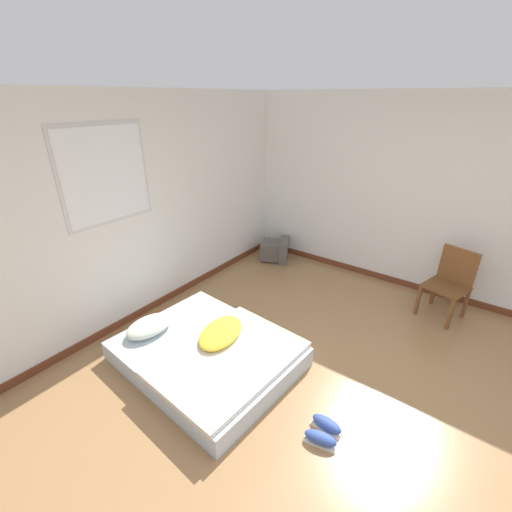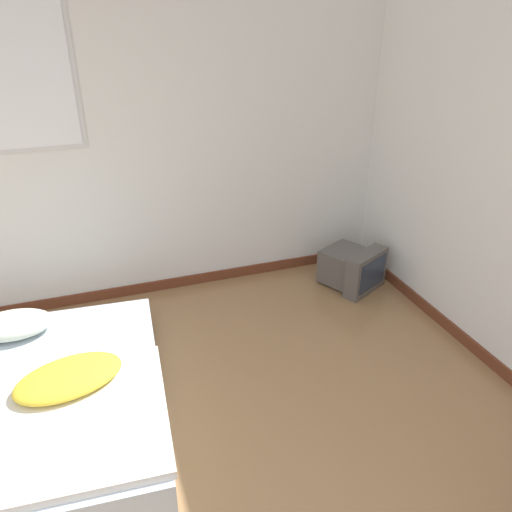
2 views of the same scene
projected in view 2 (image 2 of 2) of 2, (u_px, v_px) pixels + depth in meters
wall_back at (34, 149)px, 3.54m from camera, size 7.88×0.08×2.60m
mattress_bed at (43, 401)px, 2.93m from camera, size 1.49×1.81×0.35m
crt_tv at (352, 268)px, 4.31m from camera, size 0.56×0.58×0.36m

